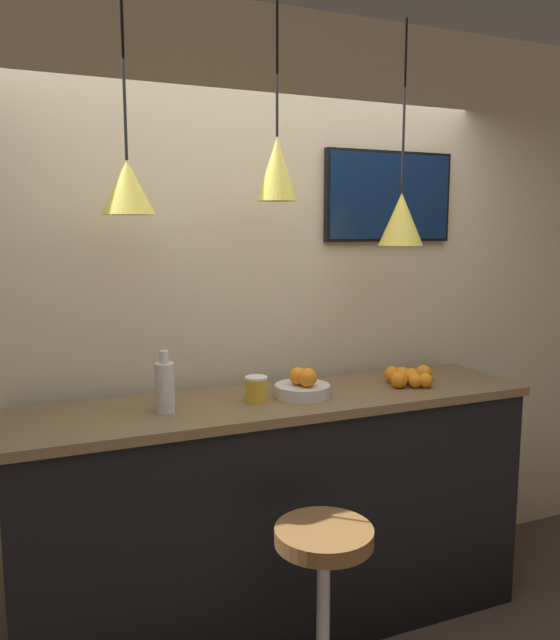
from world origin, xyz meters
TOP-DOWN VIEW (x-y plane):
  - back_wall at (0.00, 1.01)m, footprint 8.00×0.06m
  - service_counter at (0.00, 0.61)m, footprint 2.34×0.57m
  - bar_stool at (-0.07, 0.03)m, footprint 0.45×0.45m
  - fruit_bowl at (0.10, 0.59)m, footprint 0.25×0.25m
  - orange_pile at (0.67, 0.59)m, footprint 0.27×0.22m
  - juice_bottle at (-0.52, 0.59)m, footprint 0.08×0.08m
  - spread_jar at (-0.12, 0.59)m, footprint 0.10×0.10m
  - pendant_lamp_left at (-0.63, 0.65)m, footprint 0.21×0.21m
  - pendant_lamp_middle at (0.00, 0.65)m, footprint 0.18×0.18m
  - pendant_lamp_right at (0.63, 0.65)m, footprint 0.21×0.21m
  - mounted_tv at (0.76, 0.96)m, footprint 0.74×0.04m

SIDE VIEW (x-z plane):
  - bar_stool at x=-0.07m, z-range 0.11..0.88m
  - service_counter at x=0.00m, z-range 0.00..1.11m
  - orange_pile at x=0.67m, z-range 1.11..1.19m
  - fruit_bowl at x=0.10m, z-range 1.09..1.23m
  - spread_jar at x=-0.12m, z-range 1.11..1.22m
  - juice_bottle at x=-0.52m, z-range 1.09..1.35m
  - back_wall at x=0.00m, z-range 0.00..2.90m
  - pendant_lamp_right at x=0.63m, z-range 1.40..2.42m
  - pendant_lamp_left at x=-0.63m, z-range 1.58..2.47m
  - mounted_tv at x=0.76m, z-range 1.79..2.26m
  - pendant_lamp_middle at x=0.00m, z-range 1.70..2.53m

